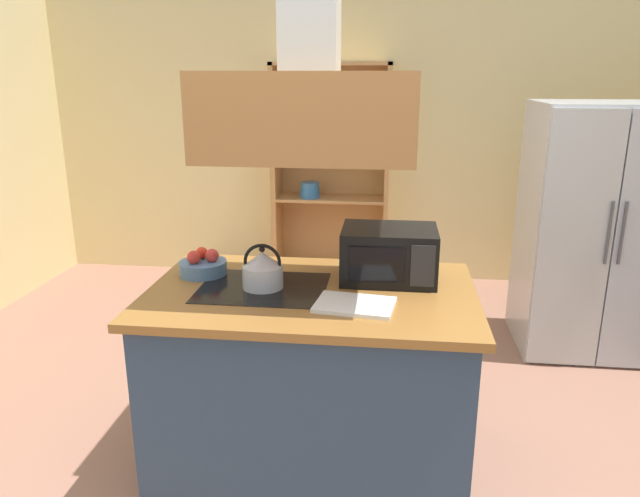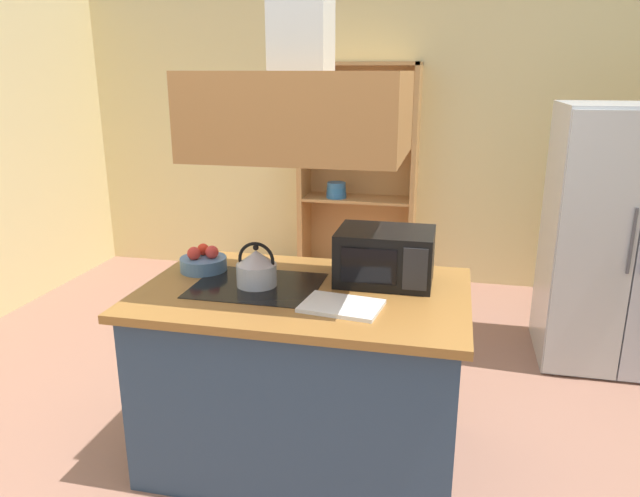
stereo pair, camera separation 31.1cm
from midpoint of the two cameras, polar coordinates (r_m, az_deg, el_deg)
ground_plane at (r=3.15m, az=3.68°, el=-20.31°), size 7.80×7.80×0.00m
wall_back at (r=5.53m, az=9.04°, el=10.83°), size 6.00×0.12×2.70m
kitchen_island at (r=3.00m, az=1.51°, el=-12.02°), size 1.54×0.99×0.90m
range_hood at (r=2.63m, az=1.75°, el=14.91°), size 0.90×0.70×1.17m
refrigerator at (r=4.39m, az=28.71°, el=0.86°), size 0.90×0.77×1.70m
dish_cabinet at (r=5.41m, az=5.32°, el=5.75°), size 1.03×0.40×1.97m
kettle at (r=2.83m, az=-3.00°, el=-1.90°), size 0.19×0.19×0.22m
cutting_board at (r=2.61m, az=5.51°, el=-5.56°), size 0.37×0.28×0.02m
microwave at (r=2.91m, az=9.32°, el=-0.77°), size 0.46×0.35×0.26m
fruit_bowl at (r=3.09m, az=-8.31°, el=-1.32°), size 0.24×0.24×0.13m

